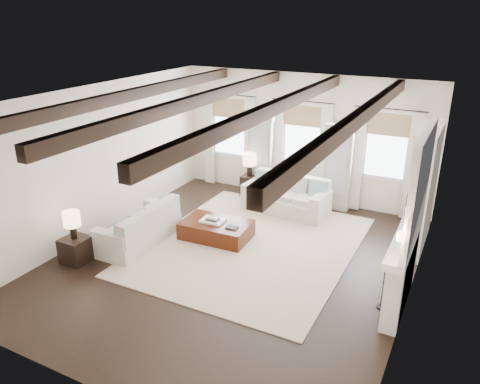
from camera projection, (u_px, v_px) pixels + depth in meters
The scene contains 16 objects.
ground at pixel (233, 261), 9.18m from camera, with size 7.50×7.50×0.00m, color black.
room_shell at pixel (289, 162), 8.91m from camera, with size 6.54×7.54×3.22m.
area_rug at pixel (251, 245), 9.79m from camera, with size 4.04×4.89×0.02m, color beige.
sofa_back at pixel (287, 198), 11.35m from camera, with size 2.08×1.05×0.87m.
sofa_left at pixel (141, 229), 9.77m from camera, with size 0.91×1.96×0.83m.
ottoman at pixel (216, 230), 10.04m from camera, with size 1.45×0.90×0.38m, color black.
tray at pixel (213, 220), 10.00m from camera, with size 0.50×0.38×0.04m, color white.
book_lower at pixel (213, 219), 9.97m from camera, with size 0.26×0.20×0.04m, color #262628.
book_upper at pixel (213, 218), 9.94m from camera, with size 0.22×0.17×0.03m, color beige.
book_loose at pixel (232, 227), 9.69m from camera, with size 0.24×0.18×0.03m, color #262628.
side_table_front at pixel (76, 250), 9.10m from camera, with size 0.50×0.50×0.50m, color black.
lamp_front at pixel (72, 220), 8.87m from camera, with size 0.32×0.32×0.56m.
side_table_back at pixel (249, 186), 12.23m from camera, with size 0.39×0.39×0.58m, color black.
lamp_back at pixel (250, 161), 11.98m from camera, with size 0.35×0.35×0.60m.
candlestick_near at pixel (383, 291), 7.65m from camera, with size 0.16×0.16×0.79m.
candlestick_far at pixel (389, 274), 8.09m from camera, with size 0.17×0.17×0.83m.
Camera 1 is at (3.80, -7.09, 4.63)m, focal length 35.00 mm.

